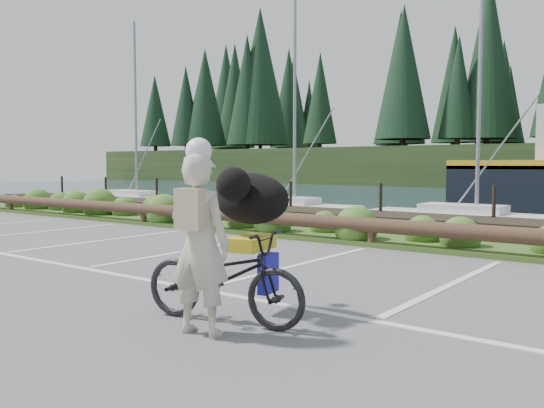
{
  "coord_description": "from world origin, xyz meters",
  "views": [
    {
      "loc": [
        5.39,
        -5.92,
        1.7
      ],
      "look_at": [
        0.25,
        0.9,
        1.1
      ],
      "focal_mm": 38.0,
      "sensor_mm": 36.0,
      "label": 1
    }
  ],
  "objects": [
    {
      "name": "ground",
      "position": [
        0.0,
        0.0,
        0.0
      ],
      "size": [
        72.0,
        72.0,
        0.0
      ],
      "primitive_type": "plane",
      "color": "#545456"
    },
    {
      "name": "bicycle",
      "position": [
        1.34,
        -1.41,
        0.5
      ],
      "size": [
        2.0,
        1.0,
        1.0
      ],
      "primitive_type": "imported",
      "rotation": [
        0.0,
        0.0,
        1.75
      ],
      "color": "black",
      "rests_on": "ground"
    },
    {
      "name": "vegetation_strip",
      "position": [
        0.0,
        5.3,
        0.05
      ],
      "size": [
        34.0,
        1.6,
        0.1
      ],
      "primitive_type": "cube",
      "color": "#3D5B21",
      "rests_on": "ground"
    },
    {
      "name": "dog",
      "position": [
        1.23,
        -0.81,
        1.3
      ],
      "size": [
        0.67,
        1.09,
        0.59
      ],
      "primitive_type": "ellipsoid",
      "rotation": [
        0.0,
        0.0,
        1.75
      ],
      "color": "black",
      "rests_on": "bicycle"
    },
    {
      "name": "cyclist",
      "position": [
        1.42,
        -1.85,
        0.9
      ],
      "size": [
        0.72,
        0.54,
        1.8
      ],
      "primitive_type": "imported",
      "rotation": [
        0.0,
        0.0,
        3.32
      ],
      "color": "beige",
      "rests_on": "ground"
    },
    {
      "name": "log_rail",
      "position": [
        0.0,
        4.6,
        0.0
      ],
      "size": [
        32.0,
        0.3,
        0.6
      ],
      "primitive_type": null,
      "color": "#443021",
      "rests_on": "ground"
    }
  ]
}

